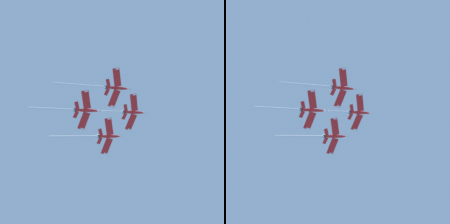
% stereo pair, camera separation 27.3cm
% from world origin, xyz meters
% --- Properties ---
extents(jet_lead, '(20.08, 35.65, 14.45)m').
position_xyz_m(jet_lead, '(18.37, 5.53, 143.39)').
color(jet_lead, red).
extents(jet_left_wing, '(20.11, 35.80, 14.10)m').
position_xyz_m(jet_left_wing, '(30.08, 19.68, 137.06)').
color(jet_left_wing, red).
extents(jet_right_wing, '(20.08, 36.88, 15.15)m').
position_xyz_m(jet_right_wing, '(5.06, 17.21, 137.76)').
color(jet_right_wing, red).
extents(jet_slot, '(20.09, 32.80, 12.91)m').
position_xyz_m(jet_slot, '(15.97, 29.77, 133.35)').
color(jet_slot, red).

